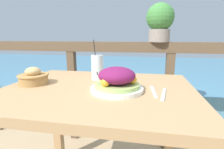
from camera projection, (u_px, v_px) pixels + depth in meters
patio_table at (99, 108)px, 0.95m from camera, size 1.00×0.80×0.78m
railing_fence at (118, 72)px, 1.61m from camera, size 2.80×0.08×0.99m
sea_backdrop at (134, 74)px, 4.13m from camera, size 12.00×4.00×0.36m
salad_plate at (117, 81)px, 0.85m from camera, size 0.26×0.26×0.12m
drink_glass at (97, 67)px, 1.08m from camera, size 0.07×0.08×0.24m
bread_basket at (33, 77)px, 0.98m from camera, size 0.17×0.17×0.10m
potted_plant at (160, 21)px, 1.45m from camera, size 0.23×0.23×0.32m
fork at (153, 91)px, 0.85m from camera, size 0.03×0.18×0.00m
knife at (164, 94)px, 0.81m from camera, size 0.04×0.18×0.00m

